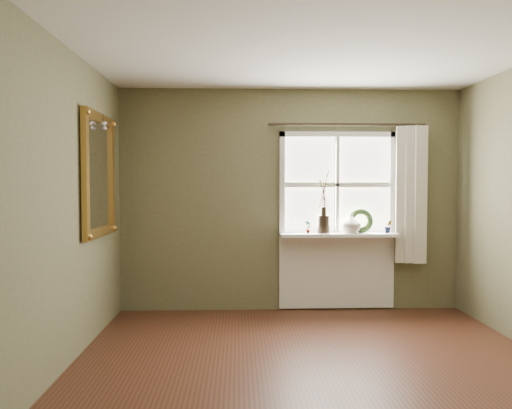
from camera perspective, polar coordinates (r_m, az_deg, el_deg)
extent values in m
plane|color=#422114|center=(3.94, 7.52, -19.82)|extent=(4.50, 4.50, 0.00)
plane|color=silver|center=(3.82, 7.74, 19.28)|extent=(4.50, 4.50, 0.00)
cube|color=brown|center=(5.94, 3.90, 0.52)|extent=(4.00, 0.10, 2.60)
cube|color=brown|center=(3.88, -23.75, -0.60)|extent=(0.10, 4.50, 2.60)
cube|color=brown|center=(1.45, 23.13, -5.12)|extent=(4.00, 0.10, 2.60)
cube|color=white|center=(5.97, 9.24, -3.44)|extent=(1.36, 0.06, 0.06)
cube|color=white|center=(5.97, 9.31, 7.91)|extent=(1.36, 0.06, 0.06)
cube|color=white|center=(5.84, 3.01, 2.26)|extent=(0.06, 0.06, 1.24)
cube|color=white|center=(6.10, 15.28, 2.18)|extent=(0.06, 0.06, 1.24)
cube|color=white|center=(5.94, 9.27, 2.23)|extent=(1.24, 0.05, 0.04)
cube|color=white|center=(5.94, 9.27, 2.23)|extent=(0.04, 0.05, 1.12)
cube|color=white|center=(5.91, 6.14, 5.11)|extent=(0.59, 0.01, 0.53)
cube|color=white|center=(6.04, 12.28, 5.01)|extent=(0.59, 0.01, 0.53)
cube|color=white|center=(5.91, 6.12, -0.61)|extent=(0.59, 0.01, 0.53)
cube|color=white|center=(6.04, 12.23, -0.59)|extent=(0.59, 0.01, 0.53)
cube|color=white|center=(5.87, 9.43, -3.44)|extent=(1.36, 0.26, 0.04)
cube|color=white|center=(6.03, 9.19, -7.50)|extent=(1.36, 0.04, 0.88)
cylinder|color=black|center=(5.82, 7.74, -2.25)|extent=(0.14, 0.14, 0.21)
imported|color=silver|center=(5.89, 10.85, -2.10)|extent=(0.28, 0.28, 0.23)
torus|color=#283E1B|center=(5.95, 11.89, -2.13)|extent=(0.29, 0.14, 0.30)
imported|color=#283E1B|center=(5.80, 5.94, -2.55)|extent=(0.09, 0.07, 0.15)
imported|color=#283E1B|center=(6.00, 14.88, -2.43)|extent=(0.09, 0.08, 0.15)
cube|color=beige|center=(6.07, 17.23, 1.08)|extent=(0.36, 0.12, 1.59)
cylinder|color=black|center=(5.95, 10.37, 8.98)|extent=(1.84, 0.03, 0.03)
cube|color=white|center=(5.08, -17.55, 3.21)|extent=(0.02, 0.83, 1.02)
cube|color=#A57531|center=(5.12, -17.51, 9.40)|extent=(0.05, 1.00, 0.09)
cube|color=#A57531|center=(5.10, -17.36, -3.01)|extent=(0.05, 1.00, 0.09)
cube|color=#A57531|center=(4.64, -18.93, 3.29)|extent=(0.05, 0.09, 1.02)
cube|color=#A57531|center=(5.52, -16.18, 3.14)|extent=(0.05, 0.09, 1.02)
sphere|color=silver|center=(5.07, -17.04, 8.83)|extent=(0.04, 0.04, 0.04)
sphere|color=silver|center=(5.09, -16.95, 8.35)|extent=(0.04, 0.04, 0.04)
sphere|color=silver|center=(5.13, -16.87, 8.87)|extent=(0.04, 0.04, 0.04)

